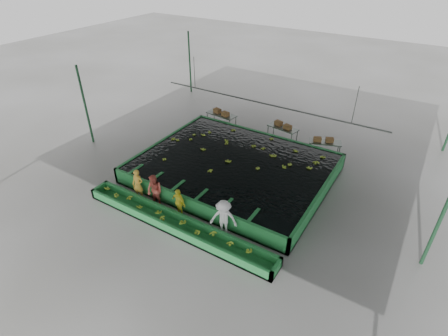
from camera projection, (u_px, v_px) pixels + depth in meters
The scene contains 21 objects.
ground at pixel (219, 188), 18.41m from camera, with size 80.00×80.00×0.00m, color slate.
shed_roof at pixel (218, 99), 15.69m from camera, with size 20.00×22.00×0.04m, color #999A9C.
shed_posts at pixel (219, 147), 17.05m from camera, with size 20.00×22.00×5.00m, color #204F2F, non-canonical shape.
flotation_tank at pixel (234, 168), 19.23m from camera, with size 10.00×8.00×0.90m, color #227938, non-canonical shape.
tank_water at pixel (234, 162), 19.02m from camera, with size 9.70×7.70×0.00m, color black.
sorting_trough at pixel (176, 224), 15.71m from camera, with size 10.00×1.00×0.50m, color #227938, non-canonical shape.
cableway_rail at pixel (265, 104), 20.34m from camera, with size 0.08×0.08×14.00m, color #59605B.
rail_hanger_left at pixel (194, 73), 22.02m from camera, with size 0.04×0.04×2.00m, color #59605B.
rail_hanger_right at pixel (355, 105), 17.58m from camera, with size 0.04×0.04×2.00m, color #59605B.
worker_a at pixel (138, 185), 17.29m from camera, with size 0.60×0.39×1.63m, color yellow.
worker_b at pixel (155, 191), 16.78m from camera, with size 0.83×0.65×1.71m, color #CF5749.
worker_c at pixel (179, 203), 16.20m from camera, with size 0.88×0.37×1.51m, color yellow.
worker_d at pixel (223, 218), 15.02m from camera, with size 1.19×0.68×1.83m, color white.
packing_table_left at pixel (222, 120), 24.33m from camera, with size 2.13×0.85×0.97m, color #59605B, non-canonical shape.
packing_table_mid at pixel (282, 133), 22.72m from camera, with size 1.98×0.79×0.90m, color #59605B, non-canonical shape.
packing_table_right at pixel (324, 148), 21.16m from camera, with size 1.89×0.76×0.86m, color #59605B, non-canonical shape.
box_stack_left at pixel (221, 114), 24.01m from camera, with size 1.28×0.35×0.28m, color brown, non-canonical shape.
box_stack_mid at pixel (283, 127), 22.51m from camera, with size 1.24×0.34×0.27m, color brown, non-canonical shape.
box_stack_right at pixel (323, 141), 20.94m from camera, with size 1.16×0.32×0.25m, color brown, non-canonical shape.
floating_bananas at pixel (241, 155), 19.59m from camera, with size 9.47×6.46×0.13m, color #90AF29, non-canonical shape.
trough_bananas at pixel (176, 221), 15.63m from camera, with size 8.63×0.58×0.12m, color #90AF29, non-canonical shape.
Camera 1 is at (8.08, -12.49, 10.91)m, focal length 28.00 mm.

